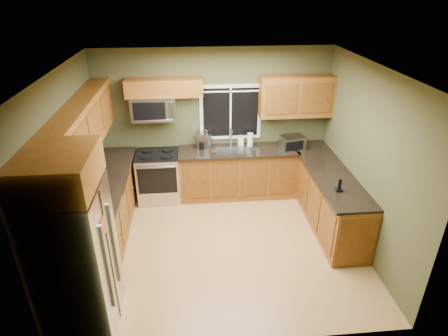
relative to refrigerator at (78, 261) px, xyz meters
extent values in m
plane|color=#B1854D|center=(1.74, 1.30, -0.90)|extent=(4.20, 4.20, 0.00)
plane|color=white|center=(1.74, 1.30, 1.80)|extent=(4.20, 4.20, 0.00)
plane|color=#47492B|center=(1.74, 3.10, 0.45)|extent=(4.20, 0.00, 4.20)
plane|color=#47492B|center=(1.74, -0.50, 0.45)|extent=(4.20, 0.00, 4.20)
plane|color=#47492B|center=(-0.36, 1.30, 0.45)|extent=(0.00, 3.60, 3.60)
plane|color=#47492B|center=(3.84, 1.30, 0.45)|extent=(0.00, 3.60, 3.60)
cube|color=white|center=(2.04, 3.09, 0.65)|extent=(1.12, 0.03, 1.02)
cube|color=black|center=(2.04, 3.08, 0.65)|extent=(1.00, 0.01, 0.90)
cube|color=white|center=(2.04, 3.07, 0.65)|extent=(0.03, 0.01, 0.90)
cube|color=white|center=(2.04, 3.07, 1.04)|extent=(1.00, 0.01, 0.03)
cube|color=brown|center=(-0.06, 1.78, -0.45)|extent=(0.60, 2.65, 0.90)
cube|color=black|center=(-0.04, 1.78, 0.02)|extent=(0.65, 2.65, 0.04)
cube|color=brown|center=(2.15, 2.80, -0.45)|extent=(2.17, 0.60, 0.90)
cube|color=black|center=(2.15, 2.78, 0.02)|extent=(2.17, 0.65, 0.04)
cube|color=brown|center=(3.54, 1.85, -0.45)|extent=(0.60, 2.50, 0.90)
cube|color=brown|center=(3.54, 0.59, -0.45)|extent=(0.56, 0.02, 0.82)
cube|color=black|center=(3.51, 1.85, 0.02)|extent=(0.65, 2.50, 0.04)
cube|color=brown|center=(-0.20, 1.78, 0.96)|extent=(0.33, 2.65, 0.72)
cube|color=brown|center=(0.89, 2.94, 1.17)|extent=(1.30, 0.33, 0.30)
cube|color=brown|center=(3.19, 2.94, 0.96)|extent=(1.30, 0.33, 0.72)
cube|color=brown|center=(0.00, 0.00, 1.13)|extent=(0.72, 0.90, 0.38)
cube|color=#B7B7BC|center=(0.00, 0.00, 0.00)|extent=(0.72, 0.90, 1.80)
cube|color=slate|center=(0.37, -0.20, 0.05)|extent=(0.03, 0.04, 1.10)
cube|color=slate|center=(0.37, 0.20, 0.05)|extent=(0.03, 0.04, 1.10)
cube|color=black|center=(0.36, 0.00, 0.00)|extent=(0.01, 0.02, 1.78)
cube|color=#CC4313|center=(0.37, -0.10, 0.50)|extent=(0.01, 0.14, 0.20)
cube|color=#B7B7BC|center=(0.69, 2.78, -0.45)|extent=(0.76, 0.65, 0.90)
cube|color=black|center=(0.69, 2.78, 0.00)|extent=(0.76, 0.64, 0.03)
cube|color=black|center=(0.69, 2.45, -0.35)|extent=(0.68, 0.02, 0.50)
cylinder|color=slate|center=(0.69, 2.43, -0.08)|extent=(0.64, 0.04, 0.04)
cylinder|color=black|center=(0.51, 2.64, 0.03)|extent=(0.20, 0.20, 0.01)
cylinder|color=black|center=(0.87, 2.64, 0.03)|extent=(0.20, 0.20, 0.01)
cylinder|color=black|center=(0.51, 2.92, 0.03)|extent=(0.20, 0.20, 0.01)
cylinder|color=black|center=(0.87, 2.92, 0.03)|extent=(0.20, 0.20, 0.01)
cube|color=#B7B7BC|center=(0.69, 2.91, 0.83)|extent=(0.76, 0.38, 0.42)
cube|color=black|center=(0.63, 2.72, 0.83)|extent=(0.54, 0.01, 0.30)
cube|color=slate|center=(1.00, 2.72, 0.83)|extent=(0.10, 0.01, 0.30)
cylinder|color=slate|center=(0.69, 2.70, 0.67)|extent=(0.66, 0.02, 0.02)
cube|color=slate|center=(2.04, 2.78, 0.03)|extent=(0.60, 0.42, 0.02)
cylinder|color=#B7B7BC|center=(2.04, 2.98, 0.21)|extent=(0.03, 0.03, 0.34)
cylinder|color=#B7B7BC|center=(2.04, 2.90, 0.37)|extent=(0.03, 0.18, 0.03)
cube|color=#B7B7BC|center=(3.13, 2.72, 0.17)|extent=(0.46, 0.39, 0.25)
cube|color=black|center=(3.13, 2.56, 0.17)|extent=(0.34, 0.09, 0.17)
cube|color=slate|center=(1.49, 2.95, 0.18)|extent=(0.17, 0.20, 0.28)
cylinder|color=black|center=(1.49, 2.88, 0.11)|extent=(0.10, 0.10, 0.15)
cylinder|color=#B7B7BC|center=(1.60, 2.95, 0.16)|extent=(0.19, 0.19, 0.24)
cone|color=black|center=(1.60, 2.95, 0.30)|extent=(0.13, 0.13, 0.07)
cylinder|color=white|center=(2.39, 2.93, 0.16)|extent=(0.13, 0.13, 0.25)
cylinder|color=slate|center=(2.39, 2.93, 0.30)|extent=(0.02, 0.02, 0.04)
imported|color=#CC4313|center=(1.59, 3.00, 0.20)|extent=(0.15, 0.15, 0.31)
imported|color=white|center=(2.22, 2.98, 0.14)|extent=(0.11, 0.11, 0.20)
imported|color=white|center=(1.51, 3.00, 0.12)|extent=(0.14, 0.14, 0.15)
cube|color=black|center=(3.43, 1.17, 0.06)|extent=(0.10, 0.10, 0.04)
cube|color=black|center=(3.43, 1.17, 0.16)|extent=(0.05, 0.04, 0.16)
camera|label=1|loc=(1.33, -3.38, 2.80)|focal=30.00mm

